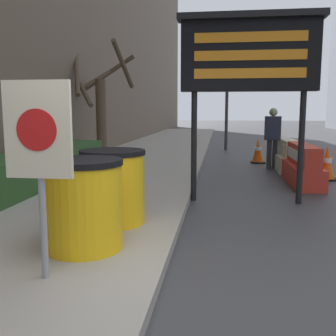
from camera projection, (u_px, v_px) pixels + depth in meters
The scene contains 13 objects.
ground_plane at pixel (157, 300), 3.26m from camera, with size 120.00×120.00×0.00m, color #38383A.
hedge_strip at pixel (41, 166), 7.86m from camera, with size 0.90×5.30×0.65m.
bare_tree at pixel (101, 102), 11.35m from camera, with size 1.75×1.82×3.31m.
barrel_drum_foreground at pixel (84, 204), 4.05m from camera, with size 0.83×0.83×0.94m.
barrel_drum_middle at pixel (113, 187), 4.99m from camera, with size 0.83×0.83×0.94m.
warning_sign at pixel (39, 145), 3.22m from camera, with size 0.57×0.08×1.67m.
message_board at pixel (249, 57), 6.40m from camera, with size 2.34×0.36×3.10m.
jersey_barrier_red_striped at pixel (303, 167), 8.30m from camera, with size 0.57×1.93×0.85m.
jersey_barrier_cream at pixel (287, 157), 10.25m from camera, with size 0.58×1.68×0.82m.
traffic_cone_near at pixel (327, 163), 8.83m from camera, with size 0.43×0.43×0.78m.
traffic_cone_mid at pixel (258, 151), 11.72m from camera, with size 0.42×0.42×0.74m.
traffic_light_near_curb at pixel (227, 71), 15.11m from camera, with size 0.28×0.44×4.26m.
pedestrian_worker at pixel (273, 133), 10.41m from camera, with size 0.46×0.31×1.62m.
Camera 1 is at (0.50, -3.03, 1.56)m, focal length 42.00 mm.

